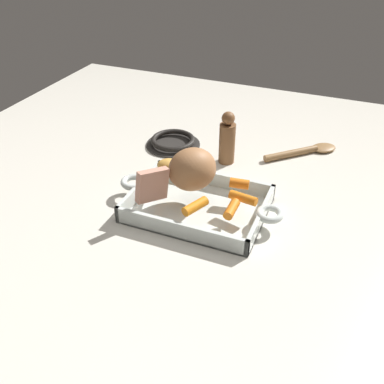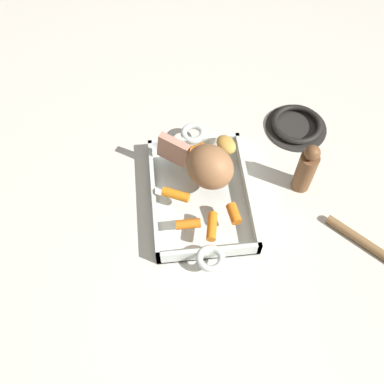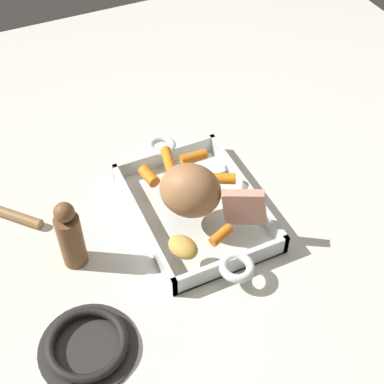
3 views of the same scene
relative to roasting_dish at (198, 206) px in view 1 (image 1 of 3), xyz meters
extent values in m
plane|color=silver|center=(0.00, 0.00, -0.01)|extent=(1.64, 1.64, 0.00)
cube|color=silver|center=(0.00, 0.00, -0.01)|extent=(0.30, 0.22, 0.01)
cube|color=silver|center=(0.00, 0.11, 0.01)|extent=(0.30, 0.01, 0.04)
cube|color=silver|center=(0.00, -0.11, 0.01)|extent=(0.30, 0.01, 0.04)
cube|color=silver|center=(0.15, 0.00, 0.01)|extent=(0.01, 0.22, 0.04)
cube|color=silver|center=(-0.15, 0.00, 0.01)|extent=(0.01, 0.22, 0.04)
torus|color=silver|center=(0.17, 0.00, 0.02)|extent=(0.06, 0.06, 0.02)
torus|color=silver|center=(-0.17, 0.00, 0.02)|extent=(0.06, 0.06, 0.02)
ellipsoid|color=#A16C44|center=(0.02, -0.02, 0.08)|extent=(0.14, 0.15, 0.10)
cube|color=tan|center=(0.09, 0.05, 0.07)|extent=(0.06, 0.08, 0.08)
cylinder|color=orange|center=(-0.08, -0.06, 0.04)|extent=(0.05, 0.03, 0.02)
cylinder|color=orange|center=(-0.02, 0.06, 0.04)|extent=(0.05, 0.06, 0.02)
cylinder|color=orange|center=(-0.09, 0.04, 0.04)|extent=(0.02, 0.05, 0.02)
cylinder|color=orange|center=(0.11, 0.00, 0.04)|extent=(0.03, 0.05, 0.02)
cylinder|color=orange|center=(-0.10, -0.01, 0.04)|extent=(0.07, 0.03, 0.02)
ellipsoid|color=gold|center=(0.11, -0.07, 0.05)|extent=(0.07, 0.06, 0.03)
cylinder|color=#282623|center=(0.18, -0.27, -0.01)|extent=(0.16, 0.16, 0.01)
torus|color=black|center=(0.18, -0.27, 0.00)|extent=(0.13, 0.13, 0.01)
cylinder|color=olive|center=(-0.15, -0.33, 0.00)|extent=(0.13, 0.13, 0.02)
ellipsoid|color=olive|center=(-0.23, -0.41, -0.01)|extent=(0.09, 0.09, 0.01)
cylinder|color=brown|center=(0.01, -0.24, 0.04)|extent=(0.04, 0.04, 0.11)
sphere|color=brown|center=(0.01, -0.24, 0.12)|extent=(0.03, 0.03, 0.03)
camera|label=1|loc=(-0.30, 0.76, 0.59)|focal=40.95mm
camera|label=2|loc=(-0.51, 0.08, 0.86)|focal=40.70mm
camera|label=3|loc=(0.62, -0.29, 0.77)|focal=50.99mm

